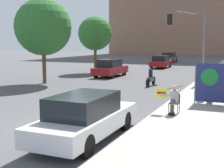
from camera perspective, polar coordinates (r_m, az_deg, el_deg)
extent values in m
plane|color=#4F4F51|center=(11.55, -7.00, -7.66)|extent=(160.00, 160.00, 0.00)
cube|color=#A8A399|center=(24.83, 19.57, 0.32)|extent=(3.91, 90.00, 0.13)
cylinder|color=#474C56|center=(13.01, 10.30, -4.50)|extent=(0.03, 0.03, 0.40)
cylinder|color=#474C56|center=(12.93, 11.90, -4.61)|extent=(0.03, 0.03, 0.40)
cylinder|color=#474C56|center=(13.36, 10.66, -4.18)|extent=(0.03, 0.03, 0.40)
cylinder|color=#474C56|center=(13.29, 12.22, -4.29)|extent=(0.03, 0.03, 0.40)
cube|color=navy|center=(13.11, 11.30, -3.49)|extent=(0.40, 0.40, 0.02)
cube|color=navy|center=(13.25, 11.49, -2.49)|extent=(0.40, 0.02, 0.38)
cylinder|color=#424247|center=(12.93, 11.16, -3.18)|extent=(0.18, 0.42, 0.18)
cylinder|color=#424247|center=(12.79, 10.92, -4.72)|extent=(0.16, 0.16, 0.40)
cube|color=black|center=(12.77, 10.85, -5.44)|extent=(0.20, 0.28, 0.10)
cylinder|color=#9E9EA3|center=(13.09, 11.35, -2.30)|extent=(0.34, 0.34, 0.52)
sphere|color=tan|center=(13.03, 11.40, -0.70)|extent=(0.22, 0.22, 0.22)
cylinder|color=#9E9EA3|center=(13.07, 9.88, -1.93)|extent=(0.45, 0.09, 0.09)
cube|color=yellow|center=(13.10, 9.03, -1.62)|extent=(0.47, 0.02, 0.39)
cube|color=#AD1414|center=(13.09, 9.02, -1.63)|extent=(0.36, 0.01, 0.09)
cylinder|color=#756651|center=(15.66, 17.47, -1.83)|extent=(0.28, 0.28, 0.86)
cylinder|color=navy|center=(15.56, 17.58, 0.97)|extent=(0.34, 0.34, 0.68)
sphere|color=#936B4C|center=(15.51, 17.65, 2.63)|extent=(0.23, 0.23, 0.23)
cylinder|color=#424247|center=(17.04, 16.41, -1.01)|extent=(0.28, 0.28, 0.88)
cylinder|color=#B23333|center=(16.94, 16.51, 1.63)|extent=(0.34, 0.34, 0.70)
sphere|color=tan|center=(16.90, 16.57, 3.19)|extent=(0.23, 0.23, 0.23)
cylinder|color=slate|center=(15.45, 14.98, 0.15)|extent=(0.06, 0.06, 1.93)
cube|color=navy|center=(15.33, 19.26, 0.11)|extent=(2.31, 0.02, 1.83)
cylinder|color=#197A33|center=(15.32, 17.41, 1.22)|extent=(0.80, 0.01, 0.80)
cylinder|color=slate|center=(24.66, 16.44, 6.92)|extent=(0.16, 0.16, 5.47)
cylinder|color=slate|center=(25.48, 13.51, 12.51)|extent=(1.13, 2.91, 0.11)
cube|color=black|center=(26.23, 10.52, 11.53)|extent=(0.38, 0.38, 0.84)
sphere|color=green|center=(26.21, 10.50, 10.92)|extent=(0.18, 0.18, 0.18)
cube|color=silver|center=(9.93, -4.67, -6.92)|extent=(1.73, 4.67, 0.54)
cube|color=black|center=(9.64, -5.23, -3.78)|extent=(1.49, 2.43, 0.64)
cylinder|color=black|center=(11.57, -4.62, -5.96)|extent=(0.22, 0.64, 0.64)
cylinder|color=black|center=(10.96, 2.43, -6.71)|extent=(0.22, 0.64, 0.64)
cylinder|color=black|center=(9.21, -13.18, -9.73)|extent=(0.22, 0.64, 0.64)
cylinder|color=black|center=(8.43, -4.71, -11.18)|extent=(0.22, 0.64, 0.64)
cube|color=maroon|center=(27.72, -0.29, 2.54)|extent=(1.79, 4.33, 0.59)
cube|color=black|center=(27.52, -0.43, 3.83)|extent=(1.54, 2.25, 0.68)
cylinder|color=black|center=(29.28, -0.65, 2.32)|extent=(0.22, 0.64, 0.64)
cylinder|color=black|center=(28.69, 2.22, 2.20)|extent=(0.22, 0.64, 0.64)
cylinder|color=black|center=(26.86, -2.96, 1.83)|extent=(0.22, 0.64, 0.64)
cylinder|color=black|center=(26.21, 0.11, 1.69)|extent=(0.22, 0.64, 0.64)
cube|color=maroon|center=(37.52, 8.94, 3.75)|extent=(1.78, 4.26, 0.56)
cube|color=black|center=(37.32, 8.89, 4.66)|extent=(1.53, 2.21, 0.65)
cylinder|color=black|center=(39.01, 8.30, 3.57)|extent=(0.22, 0.64, 0.64)
cylinder|color=black|center=(38.64, 10.54, 3.48)|extent=(0.22, 0.64, 0.64)
cylinder|color=black|center=(36.47, 7.22, 3.31)|extent=(0.22, 0.64, 0.64)
cylinder|color=black|center=(36.08, 9.61, 3.22)|extent=(0.22, 0.64, 0.64)
cube|color=#565B60|center=(48.18, 10.39, 4.56)|extent=(1.84, 4.52, 0.57)
cube|color=black|center=(47.98, 10.36, 5.28)|extent=(1.58, 2.35, 0.66)
cylinder|color=black|center=(49.74, 9.84, 4.40)|extent=(0.22, 0.64, 0.64)
cylinder|color=black|center=(49.39, 11.67, 4.33)|extent=(0.22, 0.64, 0.64)
cylinder|color=black|center=(47.02, 9.04, 4.24)|extent=(0.22, 0.64, 0.64)
cylinder|color=black|center=(46.65, 10.97, 4.16)|extent=(0.22, 0.64, 0.64)
cube|color=#565B60|center=(21.98, 7.11, 0.90)|extent=(0.24, 0.88, 0.32)
cylinder|color=black|center=(21.89, 7.08, 1.76)|extent=(0.28, 0.28, 0.54)
sphere|color=black|center=(21.87, 7.10, 2.50)|extent=(0.24, 0.24, 0.24)
cylinder|color=black|center=(22.70, 7.61, 0.65)|extent=(0.10, 0.60, 0.60)
cylinder|color=black|center=(21.30, 6.55, 0.21)|extent=(0.10, 0.60, 0.60)
cylinder|color=brown|center=(23.69, -12.29, 3.37)|extent=(0.28, 0.28, 2.68)
sphere|color=#2D6B2D|center=(23.65, -12.48, 10.14)|extent=(4.16, 4.16, 4.16)
cylinder|color=brown|center=(31.59, -3.07, 4.60)|extent=(0.28, 0.28, 2.73)
sphere|color=#2D6B2D|center=(31.56, -3.11, 9.24)|extent=(3.39, 3.39, 3.39)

